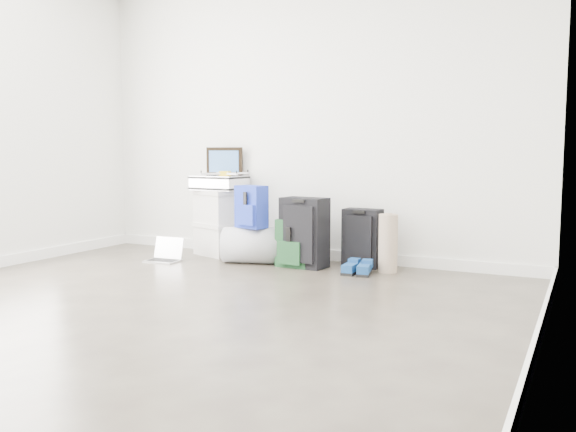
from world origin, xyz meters
The scene contains 14 objects.
ground centered at (0.00, 0.00, 0.00)m, with size 5.00×5.00×0.00m, color #312A24.
room_envelope centered at (0.00, 0.02, 1.72)m, with size 4.52×5.02×2.71m.
boxes_stack centered at (-0.85, 2.29, 0.33)m, with size 0.56×0.51×0.65m.
briefcase centered at (-0.85, 2.29, 0.72)m, with size 0.49×0.36×0.14m, color #B2B2B7.
painting centered at (-0.85, 2.39, 0.93)m, with size 0.37×0.11×0.28m.
drone centered at (-0.77, 2.27, 0.82)m, with size 0.45×0.45×0.05m.
duffel_bag centered at (-0.32, 2.03, 0.17)m, with size 0.33×0.33×0.54m, color #94999D.
blue_backpack centered at (-0.32, 2.00, 0.52)m, with size 0.31×0.26×0.39m.
large_suitcase centered at (0.19, 2.06, 0.31)m, with size 0.43×0.30×0.62m.
green_backpack centered at (0.10, 2.03, 0.21)m, with size 0.31×0.23×0.43m.
carry_on centered at (0.65, 2.30, 0.26)m, with size 0.34×0.23×0.52m.
shoes centered at (0.73, 1.98, 0.04)m, with size 0.25×0.28×0.09m.
rolled_rug centered at (0.93, 2.17, 0.25)m, with size 0.16×0.16×0.50m, color gray.
laptop centered at (-1.12, 1.76, 0.05)m, with size 0.32×0.24×0.22m.
Camera 1 is at (2.45, -2.82, 1.03)m, focal length 38.00 mm.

